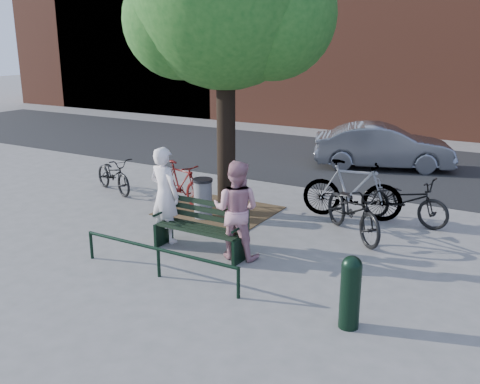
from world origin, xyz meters
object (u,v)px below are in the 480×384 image
Objects in this scene: bicycle_c at (353,210)px; parked_car at (383,146)px; person_right at (236,210)px; bollard at (350,290)px; litter_bin at (203,198)px; park_bench at (203,226)px; person_left at (165,195)px.

parked_car is at bearing 53.60° from bicycle_c.
person_right reaches higher than bollard.
litter_bin is 6.86m from parked_car.
bicycle_c is at bearing 108.09° from bollard.
bollard is 1.17× the size of litter_bin.
person_left is (-0.90, 0.07, 0.44)m from park_bench.
person_left reaches higher than person_right.
person_right is at bearing -40.90° from litter_bin.
bicycle_c is at bearing 169.66° from parked_car.
litter_bin is 0.43× the size of bicycle_c.
person_right is at bearing -171.98° from bicycle_c.
park_bench is 0.78m from person_right.
bollard is at bearing -21.25° from park_bench.
parked_car is (-2.21, 9.34, 0.11)m from bollard.
bollard is at bearing 141.03° from person_right.
person_left is 2.09× the size of litter_bin.
park_bench is 0.43× the size of parked_car.
parked_car is at bearing 83.06° from park_bench.
bicycle_c is at bearing 45.27° from park_bench.
bollard is (2.54, -1.32, -0.33)m from person_right.
person_left is at bearing -84.55° from litter_bin.
parked_car reaches higher than litter_bin.
person_right reaches higher than parked_car.
park_bench is at bearing -56.09° from litter_bin.
person_right is 0.44× the size of parked_car.
bollard is at bearing -118.88° from bicycle_c.
parked_car reaches higher than bollard.
bollard is at bearing 172.43° from parked_car.
bicycle_c is (3.14, 0.57, 0.10)m from litter_bin.
park_bench is at bearing -176.25° from person_left.
person_left is 4.32m from bollard.
bicycle_c reaches higher than bollard.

